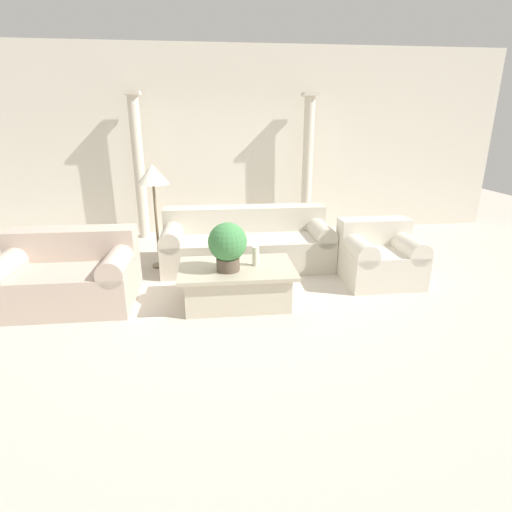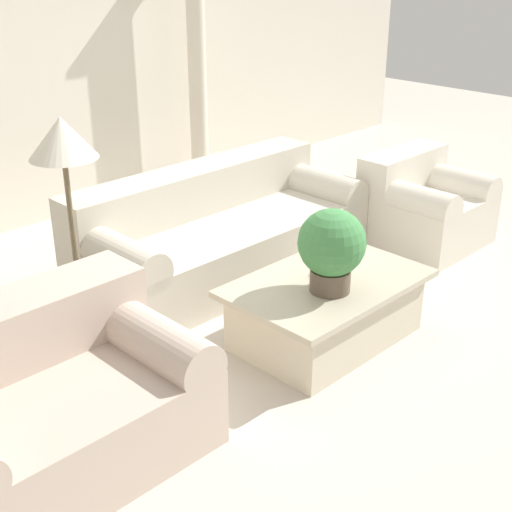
{
  "view_description": "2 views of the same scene",
  "coord_description": "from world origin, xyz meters",
  "px_view_note": "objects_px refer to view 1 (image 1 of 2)",
  "views": [
    {
      "loc": [
        -0.32,
        -4.65,
        1.95
      ],
      "look_at": [
        0.16,
        -0.35,
        0.49
      ],
      "focal_mm": 28.0,
      "sensor_mm": 36.0,
      "label": 1
    },
    {
      "loc": [
        -3.26,
        -3.05,
        2.43
      ],
      "look_at": [
        -0.3,
        -0.08,
        0.53
      ],
      "focal_mm": 50.0,
      "sensor_mm": 36.0,
      "label": 2
    }
  ],
  "objects_px": {
    "floor_lamp": "(153,178)",
    "potted_plant": "(228,244)",
    "armchair": "(379,255)",
    "loveseat": "(69,274)",
    "coffee_table": "(237,284)",
    "sofa_long": "(246,242)"
  },
  "relations": [
    {
      "from": "floor_lamp",
      "to": "potted_plant",
      "type": "bearing_deg",
      "value": -56.89
    },
    {
      "from": "armchair",
      "to": "floor_lamp",
      "type": "bearing_deg",
      "value": 163.92
    },
    {
      "from": "loveseat",
      "to": "potted_plant",
      "type": "height_order",
      "value": "potted_plant"
    },
    {
      "from": "coffee_table",
      "to": "potted_plant",
      "type": "bearing_deg",
      "value": -134.86
    },
    {
      "from": "floor_lamp",
      "to": "armchair",
      "type": "xyz_separation_m",
      "value": [
        2.87,
        -0.83,
        -0.91
      ]
    },
    {
      "from": "sofa_long",
      "to": "coffee_table",
      "type": "xyz_separation_m",
      "value": [
        -0.22,
        -1.27,
        -0.11
      ]
    },
    {
      "from": "potted_plant",
      "to": "coffee_table",
      "type": "bearing_deg",
      "value": 45.14
    },
    {
      "from": "loveseat",
      "to": "sofa_long",
      "type": "bearing_deg",
      "value": 26.31
    },
    {
      "from": "sofa_long",
      "to": "coffee_table",
      "type": "bearing_deg",
      "value": -99.87
    },
    {
      "from": "sofa_long",
      "to": "armchair",
      "type": "bearing_deg",
      "value": -25.97
    },
    {
      "from": "coffee_table",
      "to": "potted_plant",
      "type": "relative_size",
      "value": 2.42
    },
    {
      "from": "loveseat",
      "to": "floor_lamp",
      "type": "distance_m",
      "value": 1.65
    },
    {
      "from": "sofa_long",
      "to": "coffee_table",
      "type": "distance_m",
      "value": 1.3
    },
    {
      "from": "loveseat",
      "to": "potted_plant",
      "type": "bearing_deg",
      "value": -10.7
    },
    {
      "from": "potted_plant",
      "to": "floor_lamp",
      "type": "height_order",
      "value": "floor_lamp"
    },
    {
      "from": "potted_plant",
      "to": "armchair",
      "type": "distance_m",
      "value": 2.07
    },
    {
      "from": "loveseat",
      "to": "armchair",
      "type": "bearing_deg",
      "value": 3.73
    },
    {
      "from": "sofa_long",
      "to": "loveseat",
      "type": "xyz_separation_m",
      "value": [
        -2.1,
        -1.04,
        0.01
      ]
    },
    {
      "from": "loveseat",
      "to": "floor_lamp",
      "type": "xyz_separation_m",
      "value": [
        0.86,
        1.07,
        0.91
      ]
    },
    {
      "from": "armchair",
      "to": "coffee_table",
      "type": "bearing_deg",
      "value": -165.49
    },
    {
      "from": "floor_lamp",
      "to": "armchair",
      "type": "height_order",
      "value": "floor_lamp"
    },
    {
      "from": "sofa_long",
      "to": "coffee_table",
      "type": "height_order",
      "value": "sofa_long"
    }
  ]
}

